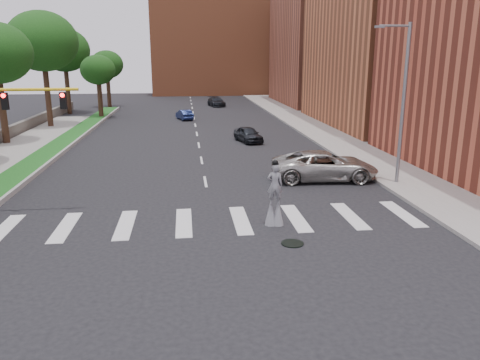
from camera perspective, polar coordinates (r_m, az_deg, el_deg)
The scene contains 18 objects.
ground_plane at distance 20.31m, azimuth -3.21°, elevation -6.01°, with size 160.00×160.00×0.00m, color black.
grass_median at distance 40.94m, azimuth -21.39°, elevation 3.80°, with size 2.00×60.00×0.25m, color #17521A.
median_curb at distance 40.68m, azimuth -19.96°, elevation 3.89°, with size 0.20×60.00×0.28m, color #989892.
sidewalk_right at distance 46.56m, azimuth 10.39°, elevation 5.75°, with size 5.00×90.00×0.18m, color gray.
manhole at distance 18.86m, azimuth 6.40°, elevation -7.69°, with size 0.90×0.90×0.04m, color black.
building_mid at distance 54.35m, azimuth 19.56°, elevation 19.04°, with size 16.00×22.00×24.00m, color #B45E38.
building_far at distance 76.58m, azimuth 11.31°, elevation 16.60°, with size 16.00×22.00×20.00m, color #9A4F39.
building_backdrop at distance 97.23m, azimuth -2.64°, elevation 15.82°, with size 26.00×14.00×18.00m, color #B45E38.
streetlight at distance 27.79m, azimuth 19.14°, elevation 9.22°, with size 2.05×0.20×9.00m.
stilt_performer at distance 20.47m, azimuth 4.23°, elevation -2.34°, with size 0.84×0.56×2.95m.
suv_crossing at distance 28.55m, azimuth 10.28°, elevation 1.74°, with size 2.90×6.29×1.75m, color #B2B0A8.
car_near at distance 40.88m, azimuth 1.01°, elevation 5.58°, with size 1.57×3.90×1.33m, color black.
car_mid at distance 56.14m, azimuth -6.79°, elevation 7.91°, with size 1.25×3.59×1.18m, color navy.
car_far at distance 71.34m, azimuth -2.91°, elevation 9.52°, with size 1.93×4.74×1.37m, color black.
tree_4 at distance 52.83m, azimuth -22.97°, elevation 15.27°, with size 7.03×7.03×11.72m.
tree_5 at distance 65.27m, azimuth -20.66°, elevation 14.57°, with size 6.38×6.38×10.76m.
tree_6 at distance 59.20m, azimuth -16.93°, elevation 12.65°, with size 4.10×4.10×7.47m.
tree_7 at distance 72.23m, azimuth -15.93°, elevation 13.34°, with size 4.70×4.70×8.14m.
Camera 1 is at (-1.10, -18.96, 7.20)m, focal length 35.00 mm.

